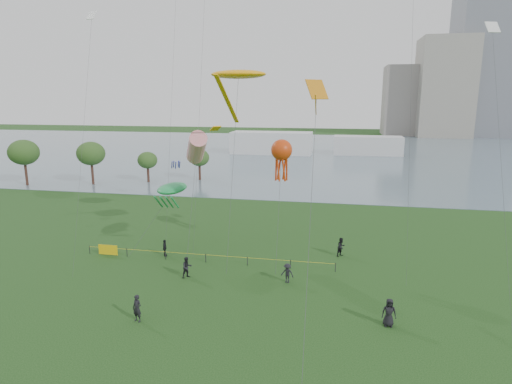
# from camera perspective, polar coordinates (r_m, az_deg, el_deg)

# --- Properties ---
(ground_plane) EXTENTS (400.00, 400.00, 0.00)m
(ground_plane) POSITION_cam_1_polar(r_m,az_deg,el_deg) (27.17, -4.29, -21.43)
(ground_plane) COLOR #143410
(lake) EXTENTS (400.00, 120.00, 0.08)m
(lake) POSITION_cam_1_polar(r_m,az_deg,el_deg) (122.82, 8.01, 5.25)
(lake) COLOR slate
(lake) RESTS_ON ground_plane
(building_mid) EXTENTS (20.00, 20.00, 38.00)m
(building_mid) POSITION_cam_1_polar(r_m,az_deg,el_deg) (188.05, 23.76, 12.59)
(building_mid) COLOR gray
(building_mid) RESTS_ON ground_plane
(building_low) EXTENTS (16.00, 18.00, 28.00)m
(building_low) POSITION_cam_1_polar(r_m,az_deg,el_deg) (191.49, 19.07, 11.43)
(building_low) COLOR gray
(building_low) RESTS_ON ground_plane
(pavilion_left) EXTENTS (22.00, 8.00, 6.00)m
(pavilion_left) POSITION_cam_1_polar(r_m,az_deg,el_deg) (118.75, 2.09, 6.56)
(pavilion_left) COLOR silver
(pavilion_left) RESTS_ON ground_plane
(pavilion_right) EXTENTS (18.00, 7.00, 5.00)m
(pavilion_right) POSITION_cam_1_polar(r_m,az_deg,el_deg) (120.65, 14.68, 6.02)
(pavilion_right) COLOR silver
(pavilion_right) RESTS_ON ground_plane
(trees) EXTENTS (32.76, 15.17, 8.06)m
(trees) POSITION_cam_1_polar(r_m,az_deg,el_deg) (81.60, -21.32, 4.65)
(trees) COLOR #372019
(trees) RESTS_ON ground_plane
(fence) EXTENTS (24.07, 0.07, 1.05)m
(fence) POSITION_cam_1_polar(r_m,az_deg,el_deg) (43.00, -14.60, -7.79)
(fence) COLOR black
(fence) RESTS_ON ground_plane
(spectator_a) EXTENTS (1.13, 1.13, 1.85)m
(spectator_a) POSITION_cam_1_polar(r_m,az_deg,el_deg) (37.65, -9.19, -9.89)
(spectator_a) COLOR black
(spectator_a) RESTS_ON ground_plane
(spectator_b) EXTENTS (1.19, 0.84, 1.68)m
(spectator_b) POSITION_cam_1_polar(r_m,az_deg,el_deg) (36.35, 4.19, -10.74)
(spectator_b) COLOR black
(spectator_b) RESTS_ON ground_plane
(spectator_c) EXTENTS (0.64, 1.04, 1.65)m
(spectator_c) POSITION_cam_1_polar(r_m,az_deg,el_deg) (42.93, -12.07, -7.31)
(spectator_c) COLOR black
(spectator_c) RESTS_ON ground_plane
(spectator_d) EXTENTS (0.99, 0.68, 1.96)m
(spectator_d) POSITION_cam_1_polar(r_m,az_deg,el_deg) (31.24, 17.31, -15.09)
(spectator_d) COLOR black
(spectator_d) RESTS_ON ground_plane
(spectator_f) EXTENTS (0.81, 0.64, 1.94)m
(spectator_f) POSITION_cam_1_polar(r_m,az_deg,el_deg) (31.55, -15.57, -14.72)
(spectator_f) COLOR black
(spectator_f) RESTS_ON ground_plane
(spectator_g) EXTENTS (1.13, 1.14, 1.86)m
(spectator_g) POSITION_cam_1_polar(r_m,az_deg,el_deg) (42.78, 11.30, -7.20)
(spectator_g) COLOR black
(spectator_g) RESTS_ON ground_plane
(kite_stingray) EXTENTS (5.30, 10.13, 17.71)m
(kite_stingray) POSITION_cam_1_polar(r_m,az_deg,el_deg) (41.56, -2.40, 15.33)
(kite_stingray) COLOR #3F3F42
(kite_windsock) EXTENTS (4.23, 7.92, 12.11)m
(kite_windsock) POSITION_cam_1_polar(r_m,az_deg,el_deg) (43.72, -7.95, 5.85)
(kite_windsock) COLOR #3F3F42
(kite_creature) EXTENTS (5.15, 4.76, 6.97)m
(kite_creature) POSITION_cam_1_polar(r_m,az_deg,el_deg) (42.35, -11.11, 0.45)
(kite_creature) COLOR #3F3F42
(kite_octopus) EXTENTS (1.99, 5.68, 11.39)m
(kite_octopus) POSITION_cam_1_polar(r_m,az_deg,el_deg) (40.04, 3.44, 5.47)
(kite_octopus) COLOR #3F3F42
(kite_delta) EXTENTS (1.60, 10.69, 16.34)m
(kite_delta) POSITION_cam_1_polar(r_m,az_deg,el_deg) (29.03, 8.04, 11.98)
(kite_delta) COLOR #3F3F42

